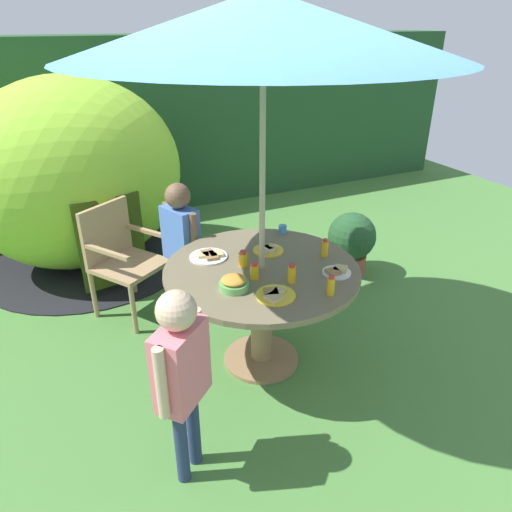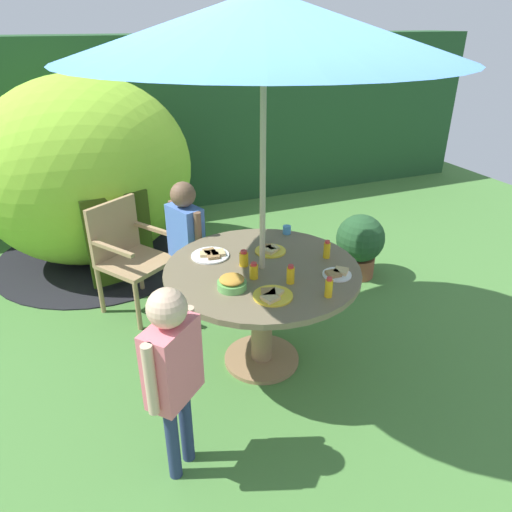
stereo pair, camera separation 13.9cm
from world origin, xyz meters
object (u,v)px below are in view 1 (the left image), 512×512
(patio_umbrella, at_px, (263,25))
(plate_center_front, at_px, (337,272))
(potted_plant, at_px, (351,241))
(juice_bottle_far_right, at_px, (331,286))
(child_in_blue_shirt, at_px, (181,234))
(child_in_pink_shirt, at_px, (181,365))
(snack_bowl, at_px, (234,283))
(juice_bottle_near_left, at_px, (255,271))
(plate_center_back, at_px, (268,250))
(plate_front_edge, at_px, (275,295))
(juice_bottle_mid_right, at_px, (292,274))
(cup_near, at_px, (283,229))
(juice_bottle_mid_left, at_px, (243,259))
(juice_bottle_near_right, at_px, (325,248))
(wooden_chair, at_px, (121,254))
(plate_far_left, at_px, (209,256))
(dome_tent, at_px, (76,176))
(garden_table, at_px, (262,288))

(patio_umbrella, height_order, plate_center_front, patio_umbrella)
(potted_plant, bearing_deg, juice_bottle_far_right, -131.11)
(child_in_blue_shirt, bearing_deg, patio_umbrella, 0.00)
(child_in_pink_shirt, bearing_deg, snack_bowl, 4.10)
(snack_bowl, relative_size, juice_bottle_near_left, 1.65)
(plate_center_back, bearing_deg, plate_front_edge, -112.92)
(plate_front_edge, bearing_deg, juice_bottle_mid_right, 32.52)
(child_in_blue_shirt, xyz_separation_m, plate_front_edge, (0.21, -1.17, 0.05))
(juice_bottle_far_right, bearing_deg, child_in_blue_shirt, 111.87)
(cup_near, bearing_deg, plate_center_back, -135.77)
(juice_bottle_far_right, bearing_deg, juice_bottle_mid_left, 119.91)
(child_in_blue_shirt, xyz_separation_m, juice_bottle_near_left, (0.20, -0.92, 0.08))
(juice_bottle_near_right, bearing_deg, wooden_chair, 136.44)
(child_in_pink_shirt, bearing_deg, cup_near, 2.52)
(snack_bowl, distance_m, plate_far_left, 0.46)
(dome_tent, bearing_deg, plate_center_front, -72.86)
(juice_bottle_near_left, height_order, juice_bottle_mid_right, juice_bottle_mid_right)
(snack_bowl, relative_size, plate_center_back, 0.83)
(snack_bowl, distance_m, juice_bottle_near_left, 0.18)
(plate_center_back, bearing_deg, juice_bottle_mid_left, -153.55)
(patio_umbrella, distance_m, juice_bottle_mid_left, 1.37)
(plate_center_back, relative_size, juice_bottle_far_right, 1.71)
(child_in_pink_shirt, xyz_separation_m, juice_bottle_near_right, (1.22, 0.63, 0.09))
(wooden_chair, xyz_separation_m, child_in_pink_shirt, (-0.03, -1.76, 0.20))
(plate_far_left, bearing_deg, dome_tent, 108.31)
(child_in_blue_shirt, xyz_separation_m, child_in_pink_shirt, (-0.46, -1.47, -0.00))
(child_in_pink_shirt, bearing_deg, plate_front_edge, -16.43)
(plate_center_front, relative_size, cup_near, 2.98)
(garden_table, bearing_deg, juice_bottle_near_left, -134.00)
(potted_plant, xyz_separation_m, child_in_pink_shirt, (-2.10, -1.48, 0.38))
(juice_bottle_mid_left, bearing_deg, plate_center_front, -35.26)
(juice_bottle_mid_left, distance_m, juice_bottle_mid_right, 0.37)
(potted_plant, height_order, plate_far_left, plate_far_left)
(child_in_pink_shirt, xyz_separation_m, plate_center_back, (0.90, 0.86, 0.05))
(potted_plant, relative_size, juice_bottle_mid_right, 4.98)
(plate_front_edge, bearing_deg, juice_bottle_mid_left, 91.36)
(juice_bottle_near_right, xyz_separation_m, cup_near, (-0.07, 0.46, -0.03))
(juice_bottle_mid_left, height_order, cup_near, juice_bottle_mid_left)
(child_in_pink_shirt, relative_size, snack_bowl, 6.35)
(plate_far_left, bearing_deg, juice_bottle_mid_right, -57.37)
(juice_bottle_near_right, bearing_deg, child_in_blue_shirt, 132.06)
(dome_tent, relative_size, cup_near, 39.00)
(child_in_blue_shirt, height_order, cup_near, child_in_blue_shirt)
(juice_bottle_near_right, bearing_deg, juice_bottle_far_right, -118.90)
(juice_bottle_near_left, bearing_deg, patio_umbrella, 46.00)
(wooden_chair, relative_size, juice_bottle_mid_left, 8.43)
(patio_umbrella, xyz_separation_m, snack_bowl, (-0.27, -0.17, -1.38))
(juice_bottle_near_left, bearing_deg, dome_tent, 108.90)
(dome_tent, bearing_deg, snack_bowl, -85.80)
(patio_umbrella, xyz_separation_m, plate_front_edge, (-0.09, -0.35, -1.41))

